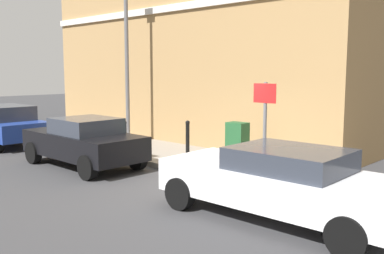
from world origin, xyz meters
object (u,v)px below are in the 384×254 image
object	(u,v)px
car_white	(279,181)
utility_cabinet	(237,145)
car_black	(84,141)
car_blue	(4,124)
street_sign	(265,117)
bollard_near_cabinet	(188,136)
bollard_far_kerb	(125,136)
lamppost	(127,54)

from	to	relation	value
car_white	utility_cabinet	distance (m)	4.11
car_black	car_blue	world-z (taller)	car_blue
car_blue	street_sign	distance (m)	10.54
car_white	bollard_near_cabinet	bearing A→B (deg)	-30.53
car_black	bollard_far_kerb	size ratio (longest dim) A/B	3.80
utility_cabinet	lamppost	bearing A→B (deg)	88.48
utility_cabinet	street_sign	distance (m)	2.26
car_black	lamppost	size ratio (longest dim) A/B	0.69
lamppost	utility_cabinet	bearing A→B (deg)	-91.52
car_white	bollard_far_kerb	size ratio (longest dim) A/B	4.31
lamppost	street_sign	bearing A→B (deg)	-100.98
car_white	street_sign	size ratio (longest dim) A/B	1.95
car_blue	utility_cabinet	bearing A→B (deg)	-161.36
car_blue	street_sign	world-z (taller)	street_sign
car_blue	utility_cabinet	distance (m)	9.13
bollard_near_cabinet	street_sign	bearing A→B (deg)	-108.94
bollard_near_cabinet	street_sign	xyz separation A→B (m)	(-1.26, -3.68, 0.96)
car_black	utility_cabinet	world-z (taller)	car_black
car_white	car_blue	xyz separation A→B (m)	(0.00, 11.78, 0.05)
car_blue	lamppost	world-z (taller)	lamppost
utility_cabinet	car_blue	bearing A→B (deg)	107.40
car_black	utility_cabinet	xyz separation A→B (m)	(2.76, -3.32, -0.04)
bollard_near_cabinet	car_white	bearing A→B (deg)	-119.13
car_white	car_black	bearing A→B (deg)	-1.14
car_black	bollard_near_cabinet	xyz separation A→B (m)	(2.86, -1.31, -0.02)
car_black	car_blue	distance (m)	5.39
car_black	street_sign	distance (m)	5.32
car_blue	street_sign	bearing A→B (deg)	-170.19
car_black	street_sign	bearing A→B (deg)	-162.34
street_sign	car_blue	bearing A→B (deg)	98.58
car_blue	bollard_near_cabinet	xyz separation A→B (m)	(2.83, -6.70, -0.05)
car_black	car_white	bearing A→B (deg)	-179.84
utility_cabinet	bollard_far_kerb	bearing A→B (deg)	110.40
bollard_far_kerb	lamppost	world-z (taller)	lamppost
car_white	street_sign	world-z (taller)	street_sign
car_white	street_sign	xyz separation A→B (m)	(1.57, 1.40, 0.95)
car_blue	bollard_near_cabinet	bearing A→B (deg)	-155.87
car_blue	lamppost	distance (m)	5.33
car_blue	bollard_far_kerb	xyz separation A→B (m)	(1.47, -5.32, -0.05)
utility_cabinet	bollard_far_kerb	distance (m)	3.62
bollard_far_kerb	car_black	bearing A→B (deg)	-177.10
utility_cabinet	lamppost	distance (m)	5.65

